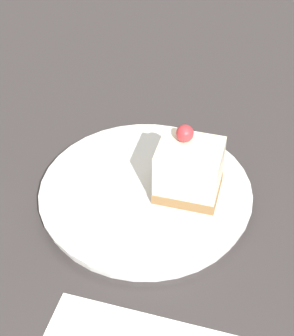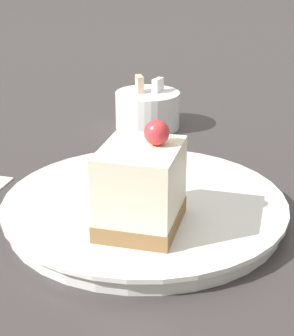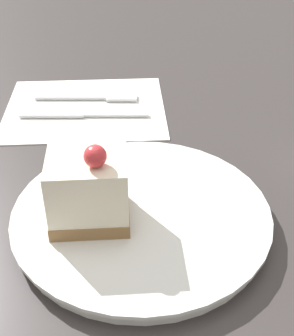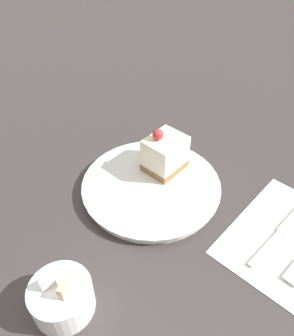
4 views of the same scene
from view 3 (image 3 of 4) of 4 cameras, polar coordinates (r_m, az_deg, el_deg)
The scene contains 6 objects.
ground_plane at distance 0.49m, azimuth 1.88°, elevation -5.66°, with size 4.00×4.00×0.00m, color #383333.
plate at distance 0.48m, azimuth -0.69°, elevation -5.78°, with size 0.26×0.26×0.02m.
cake_slice at distance 0.44m, azimuth -7.13°, elevation -2.63°, with size 0.07×0.08×0.09m.
napkin at distance 0.70m, azimuth -7.53°, elevation 7.31°, with size 0.23×0.26×0.00m.
fork at distance 0.72m, azimuth -6.30°, elevation 8.58°, with size 0.05×0.15×0.00m.
knife at distance 0.67m, azimuth -9.14°, elevation 6.48°, with size 0.05×0.18×0.00m.
Camera 3 is at (0.36, -0.10, 0.32)m, focal length 50.00 mm.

